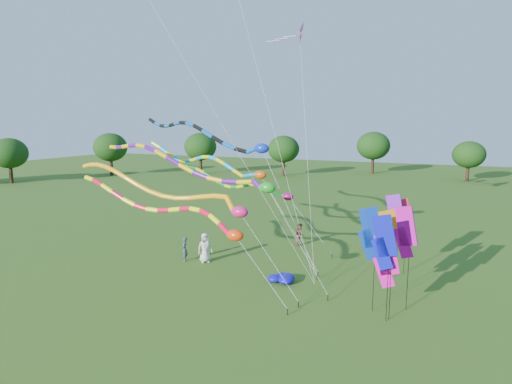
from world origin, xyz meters
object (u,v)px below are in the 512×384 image
at_px(tube_kite_red, 175,212).
at_px(person_b, 185,249).
at_px(person_c, 300,235).
at_px(blue_nylon_heap, 285,276).
at_px(tube_kite_orange, 175,192).
at_px(person_a, 205,248).

relative_size(tube_kite_red, person_b, 8.72).
distance_m(tube_kite_red, person_c, 10.73).
bearing_deg(person_b, blue_nylon_heap, 59.75).
distance_m(tube_kite_orange, blue_nylon_heap, 7.64).
height_order(tube_kite_red, person_a, tube_kite_red).
relative_size(person_a, person_c, 1.15).
relative_size(tube_kite_red, person_a, 7.33).
bearing_deg(person_c, tube_kite_red, 142.29).
height_order(tube_kite_orange, person_b, tube_kite_orange).
bearing_deg(person_a, person_b, 154.23).
xyz_separation_m(tube_kite_red, blue_nylon_heap, (5.21, 2.86, -3.73)).
bearing_deg(person_c, person_b, 122.97).
bearing_deg(tube_kite_red, person_b, 127.33).
distance_m(tube_kite_orange, person_a, 5.08).
distance_m(tube_kite_red, tube_kite_orange, 1.15).
distance_m(person_a, person_b, 1.32).
relative_size(tube_kite_orange, person_a, 7.79).
bearing_deg(person_a, blue_nylon_heap, -51.53).
height_order(blue_nylon_heap, person_a, person_a).
xyz_separation_m(blue_nylon_heap, person_b, (-6.85, 0.41, 0.58)).
bearing_deg(tube_kite_orange, blue_nylon_heap, 30.18).
xyz_separation_m(tube_kite_orange, blue_nylon_heap, (5.54, 2.35, -4.71)).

